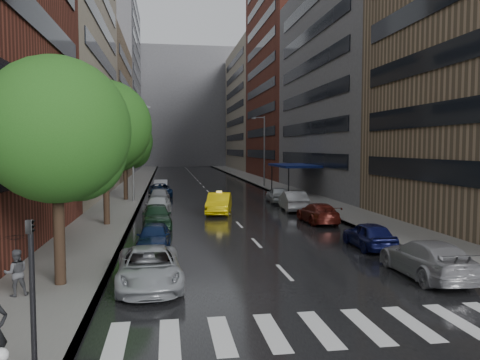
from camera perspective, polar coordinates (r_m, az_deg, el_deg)
name	(u,v)px	position (r m, az deg, el deg)	size (l,w,h in m)	color
ground	(315,305)	(15.95, 9.12, -14.80)	(220.00, 220.00, 0.00)	gray
road	(201,185)	(64.72, -4.73, -0.55)	(14.00, 140.00, 0.01)	black
sidewalk_left	(135,185)	(64.68, -12.71, -0.58)	(4.00, 140.00, 0.15)	gray
sidewalk_right	(265,183)	(65.98, 3.08, -0.40)	(4.00, 140.00, 0.15)	gray
crosswalk	(344,327)	(14.24, 12.53, -17.15)	(13.15, 2.80, 0.01)	silver
buildings_left	(96,74)	(74.64, -17.16, 12.19)	(8.00, 108.00, 38.00)	maroon
buildings_right	(294,83)	(74.39, 6.65, 11.63)	(8.05, 109.10, 36.00)	#937A5B
building_far	(183,108)	(132.87, -6.96, 8.66)	(40.00, 14.00, 32.00)	slate
tree_near	(56,130)	(18.00, -21.47, 5.65)	(5.26, 5.26, 8.38)	#382619
tree_mid	(105,126)	(31.35, -16.13, 6.30)	(5.93, 5.93, 9.45)	#382619
tree_far	(125,141)	(45.76, -13.85, 4.58)	(5.21, 5.21, 8.31)	#382619
taxi	(219,203)	(36.19, -2.57, -2.86)	(1.70, 4.89, 1.61)	yellow
parked_cars_left	(158,206)	(35.64, -9.97, -3.16)	(2.71, 41.09, 1.53)	#9EA2A7
parked_cars_right	(323,214)	(31.22, 10.11, -4.14)	(2.20, 29.97, 1.60)	gray
ped_black_umbrella	(16,259)	(17.52, -25.68, -8.68)	(0.96, 0.98, 2.09)	#49494E
traffic_light	(32,283)	(11.15, -24.01, -11.41)	(0.18, 0.15, 3.45)	black
street_lamp_left	(134,150)	(44.44, -12.83, 3.59)	(1.74, 0.22, 9.00)	gray
street_lamp_right	(264,149)	(60.63, 2.90, 3.77)	(1.74, 0.22, 9.00)	gray
awning	(294,166)	(51.25, 6.58, 1.75)	(4.00, 8.00, 3.12)	navy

